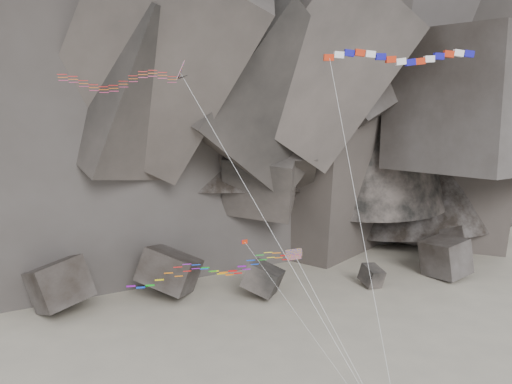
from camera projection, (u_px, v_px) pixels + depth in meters
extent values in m
cube|color=#47423F|center=(60.00, 294.00, 73.88)|extent=(9.80, 9.17, 8.18)
cube|color=#47423F|center=(170.00, 281.00, 80.27)|extent=(10.17, 9.62, 7.99)
cube|color=#47423F|center=(263.00, 285.00, 80.55)|extent=(7.29, 7.06, 5.46)
cube|color=#47423F|center=(454.00, 254.00, 93.62)|extent=(6.85, 6.73, 7.03)
cube|color=#47423F|center=(372.00, 279.00, 84.73)|extent=(3.47, 4.18, 3.58)
cube|color=#47423F|center=(445.00, 261.00, 88.94)|extent=(7.76, 7.64, 6.59)
cube|color=#47423F|center=(266.00, 286.00, 81.73)|extent=(3.81, 3.33, 3.55)
cube|color=#47423F|center=(23.00, 280.00, 82.22)|extent=(6.20, 6.86, 5.20)
cylinder|color=silver|center=(285.00, 256.00, 44.12)|extent=(14.90, 13.65, 28.26)
cube|color=red|center=(329.00, 58.00, 48.00)|extent=(0.89, 0.66, 0.54)
cube|color=white|center=(339.00, 55.00, 47.96)|extent=(0.93, 0.66, 0.61)
cube|color=#110D99|center=(349.00, 53.00, 47.89)|extent=(0.95, 0.67, 0.65)
cube|color=red|center=(360.00, 53.00, 47.82)|extent=(0.95, 0.67, 0.65)
cube|color=white|center=(370.00, 54.00, 47.76)|extent=(0.93, 0.66, 0.62)
cube|color=#110D99|center=(381.00, 57.00, 47.74)|extent=(0.90, 0.66, 0.56)
cube|color=red|center=(391.00, 60.00, 47.77)|extent=(0.92, 0.66, 0.59)
cube|color=white|center=(401.00, 62.00, 47.84)|extent=(0.95, 0.67, 0.64)
cube|color=#110D99|center=(410.00, 62.00, 47.94)|extent=(0.95, 0.67, 0.65)
cube|color=red|center=(420.00, 61.00, 48.06)|extent=(0.94, 0.67, 0.63)
cube|color=white|center=(429.00, 59.00, 48.16)|extent=(0.91, 0.66, 0.58)
cube|color=#110D99|center=(439.00, 56.00, 48.25)|extent=(0.91, 0.66, 0.58)
cube|color=red|center=(448.00, 54.00, 48.30)|extent=(0.94, 0.67, 0.63)
cube|color=white|center=(458.00, 53.00, 48.32)|extent=(0.95, 0.67, 0.65)
cube|color=#110D99|center=(468.00, 54.00, 48.32)|extent=(0.95, 0.67, 0.64)
cylinder|color=silver|center=(365.00, 246.00, 44.49)|extent=(2.49, 12.34, 29.54)
cube|color=#D1A00B|center=(294.00, 253.00, 48.01)|extent=(1.48, 0.58, 0.80)
cube|color=#0CB219|center=(294.00, 257.00, 47.87)|extent=(1.23, 0.42, 0.55)
cylinder|color=silver|center=(345.00, 351.00, 44.61)|extent=(5.89, 10.41, 13.29)
cube|color=red|center=(245.00, 242.00, 49.03)|extent=(0.53, 0.22, 0.35)
cube|color=#110D99|center=(242.00, 242.00, 49.01)|extent=(0.20, 0.11, 0.36)
cylinder|color=silver|center=(318.00, 344.00, 45.12)|extent=(9.77, 12.29, 13.96)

